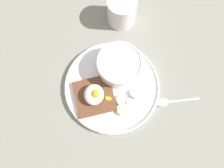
{
  "coord_description": "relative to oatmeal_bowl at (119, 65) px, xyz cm",
  "views": [
    {
      "loc": [
        -16.5,
        -0.56,
        61.46
      ],
      "look_at": [
        0.0,
        0.0,
        5.0
      ],
      "focal_mm": 35.0,
      "sensor_mm": 36.0,
      "label": 1
    }
  ],
  "objects": [
    {
      "name": "ground_plane",
      "position": [
        -5.15,
        1.73,
        -4.69
      ],
      "size": [
        120.0,
        120.0,
        2.0
      ],
      "primitive_type": "cube",
      "color": "gray",
      "rests_on": "ground"
    },
    {
      "name": "plate",
      "position": [
        -5.15,
        1.73,
        -2.89
      ],
      "size": [
        26.59,
        26.59,
        1.6
      ],
      "color": "white",
      "rests_on": "ground_plane"
    },
    {
      "name": "oatmeal_bowl",
      "position": [
        0.0,
        0.0,
        0.0
      ],
      "size": [
        12.2,
        12.2,
        5.46
      ],
      "color": "white",
      "rests_on": "plate"
    },
    {
      "name": "toast_slice",
      "position": [
        -8.4,
        6.38,
        -2.0
      ],
      "size": [
        12.76,
        12.76,
        1.23
      ],
      "color": "brown",
      "rests_on": "plate"
    },
    {
      "name": "poached_egg",
      "position": [
        -8.42,
        6.28,
        0.06
      ],
      "size": [
        5.72,
        7.42,
        3.49
      ],
      "color": "white",
      "rests_on": "toast_slice"
    },
    {
      "name": "banana_slice_front",
      "position": [
        -7.27,
        -4.54,
        -2.05
      ],
      "size": [
        3.75,
        3.66,
        1.54
      ],
      "color": "beige",
      "rests_on": "plate"
    },
    {
      "name": "banana_slice_left",
      "position": [
        -9.13,
        -0.87,
        -2.17
      ],
      "size": [
        3.75,
        3.76,
        1.11
      ],
      "color": "beige",
      "rests_on": "plate"
    },
    {
      "name": "banana_slice_back",
      "position": [
        -11.78,
        -1.4,
        -1.98
      ],
      "size": [
        3.78,
        3.9,
        1.69
      ],
      "color": "#EFECB5",
      "rests_on": "plate"
    },
    {
      "name": "banana_slice_right",
      "position": [
        -10.43,
        -3.64,
        -2.18
      ],
      "size": [
        3.78,
        3.8,
        1.09
      ],
      "color": "beige",
      "rests_on": "plate"
    },
    {
      "name": "coffee_mug",
      "position": [
        16.96,
        -0.3,
        0.63
      ],
      "size": [
        8.49,
        8.49,
        8.43
      ],
      "color": "white",
      "rests_on": "ground_plane"
    },
    {
      "name": "spoon",
      "position": [
        -8.86,
        -14.97,
        -3.29
      ],
      "size": [
        3.33,
        12.14,
        0.8
      ],
      "color": "silver",
      "rests_on": "ground_plane"
    }
  ]
}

